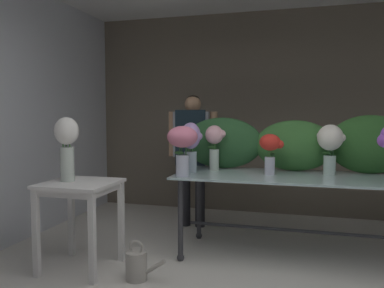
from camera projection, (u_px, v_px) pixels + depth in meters
The scene contains 14 objects.
ground_plane at pixel (256, 253), 3.86m from camera, with size 7.55×7.55×0.00m, color silver.
wall_back at pixel (271, 113), 5.40m from camera, with size 5.16×0.12×2.80m, color #706656.
wall_left at pixel (32, 113), 4.45m from camera, with size 0.12×3.55×2.80m, color silver.
display_table_glass at pixel (290, 187), 3.69m from camera, with size 2.18×0.89×0.81m.
side_table_white at pixel (80, 195), 3.44m from camera, with size 0.61×0.61×0.79m.
florist at pixel (193, 145), 4.74m from camera, with size 0.62×0.24×1.62m.
foliage_backdrop at pixel (295, 144), 3.96m from camera, with size 2.29×0.28×0.57m.
vase_ivory_snapdragons at pixel (330, 143), 3.69m from camera, with size 0.26×0.24×0.48m.
vase_scarlet_anemones at pixel (270, 148), 3.71m from camera, with size 0.23×0.20×0.39m.
vase_blush_lilies at pixel (215, 142), 4.00m from camera, with size 0.22×0.19×0.47m.
vase_lilac_stock at pixel (191, 144), 3.87m from camera, with size 0.22×0.20×0.50m.
vase_rosy_carnations at pixel (182, 143), 3.60m from camera, with size 0.29×0.29×0.47m.
vase_white_roses_tall at pixel (67, 144), 3.44m from camera, with size 0.22×0.22×0.57m.
watering_can at pixel (137, 265), 3.24m from camera, with size 0.35×0.18×0.34m.
Camera 1 is at (0.40, -2.09, 1.38)m, focal length 36.25 mm.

